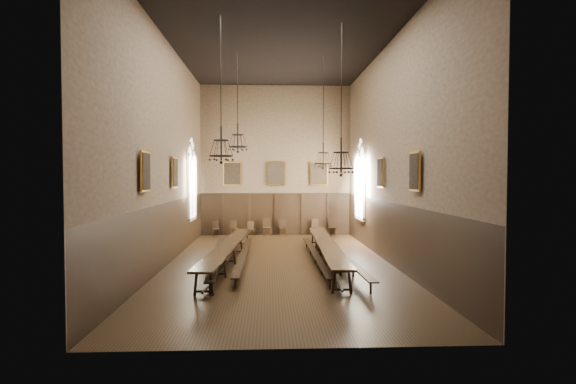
{
  "coord_description": "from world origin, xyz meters",
  "views": [
    {
      "loc": [
        -0.44,
        -18.07,
        3.54
      ],
      "look_at": [
        0.42,
        1.5,
        2.86
      ],
      "focal_mm": 28.0,
      "sensor_mm": 36.0,
      "label": 1
    }
  ],
  "objects": [
    {
      "name": "portrait_left_0",
      "position": [
        -4.38,
        1.0,
        3.7
      ],
      "size": [
        0.12,
        1.0,
        1.3
      ],
      "color": "gold",
      "rests_on": "wall_left"
    },
    {
      "name": "chair_7",
      "position": [
        3.39,
        8.55,
        0.31
      ],
      "size": [
        0.47,
        0.47,
        1.02
      ],
      "rotation": [
        0.0,
        0.0,
        -0.04
      ],
      "color": "black",
      "rests_on": "floor"
    },
    {
      "name": "window_left",
      "position": [
        -4.43,
        5.5,
        3.4
      ],
      "size": [
        0.2,
        2.2,
        4.6
      ],
      "primitive_type": null,
      "color": "white",
      "rests_on": "wall_left"
    },
    {
      "name": "chandelier_back_left",
      "position": [
        -1.8,
        2.0,
        5.15
      ],
      "size": [
        0.83,
        0.83,
        4.29
      ],
      "color": "black",
      "rests_on": "ceiling"
    },
    {
      "name": "chandelier_front_left",
      "position": [
        -2.05,
        -2.62,
        4.57
      ],
      "size": [
        0.83,
        0.83,
        4.91
      ],
      "color": "black",
      "rests_on": "ceiling"
    },
    {
      "name": "portrait_right_0",
      "position": [
        4.38,
        1.0,
        3.7
      ],
      "size": [
        0.12,
        1.0,
        1.3
      ],
      "color": "gold",
      "rests_on": "wall_right"
    },
    {
      "name": "window_right",
      "position": [
        4.43,
        5.5,
        3.4
      ],
      "size": [
        0.2,
        2.2,
        4.6
      ],
      "primitive_type": null,
      "color": "white",
      "rests_on": "wall_right"
    },
    {
      "name": "table_right",
      "position": [
        1.92,
        0.06,
        0.42
      ],
      "size": [
        1.1,
        10.72,
        0.83
      ],
      "rotation": [
        0.0,
        0.0,
        -0.03
      ],
      "color": "black",
      "rests_on": "floor"
    },
    {
      "name": "chandelier_back_right",
      "position": [
        2.07,
        2.36,
        4.5
      ],
      "size": [
        0.77,
        0.77,
        5.02
      ],
      "color": "black",
      "rests_on": "ceiling"
    },
    {
      "name": "bench_left_outer",
      "position": [
        -2.5,
        0.14,
        0.3
      ],
      "size": [
        1.0,
        10.55,
        0.47
      ],
      "rotation": [
        0.0,
        0.0,
        0.07
      ],
      "color": "black",
      "rests_on": "floor"
    },
    {
      "name": "chandelier_front_right",
      "position": [
        2.17,
        -2.05,
        4.17
      ],
      "size": [
        0.89,
        0.89,
        5.33
      ],
      "color": "black",
      "rests_on": "ceiling"
    },
    {
      "name": "portrait_back_1",
      "position": [
        0.0,
        8.88,
        3.7
      ],
      "size": [
        1.1,
        0.12,
        1.4
      ],
      "color": "gold",
      "rests_on": "wall_back"
    },
    {
      "name": "bench_right_inner",
      "position": [
        1.47,
        -0.01,
        0.26
      ],
      "size": [
        0.29,
        9.14,
        0.41
      ],
      "rotation": [
        0.0,
        0.0,
        0.0
      ],
      "color": "black",
      "rests_on": "floor"
    },
    {
      "name": "bench_left_inner",
      "position": [
        -1.45,
        0.22,
        0.26
      ],
      "size": [
        0.33,
        9.13,
        0.41
      ],
      "rotation": [
        0.0,
        0.0,
        -0.01
      ],
      "color": "black",
      "rests_on": "floor"
    },
    {
      "name": "floor",
      "position": [
        0.0,
        0.0,
        -0.01
      ],
      "size": [
        9.0,
        18.0,
        0.02
      ],
      "primitive_type": "cube",
      "color": "black",
      "rests_on": "ground"
    },
    {
      "name": "chair_0",
      "position": [
        -3.55,
        8.6,
        0.26
      ],
      "size": [
        0.46,
        0.46,
        0.86
      ],
      "rotation": [
        0.0,
        0.0,
        0.24
      ],
      "color": "black",
      "rests_on": "floor"
    },
    {
      "name": "wall_front",
      "position": [
        0.0,
        -9.01,
        4.5
      ],
      "size": [
        9.0,
        0.02,
        9.0
      ],
      "primitive_type": "cube",
      "color": "#826A50",
      "rests_on": "ground"
    },
    {
      "name": "wall_right",
      "position": [
        4.51,
        0.0,
        4.5
      ],
      "size": [
        0.02,
        18.0,
        9.0
      ],
      "primitive_type": "cube",
      "color": "#826A50",
      "rests_on": "ground"
    },
    {
      "name": "chair_2",
      "position": [
        -1.48,
        8.52,
        0.26
      ],
      "size": [
        0.47,
        0.47,
        0.86
      ],
      "rotation": [
        0.0,
        0.0,
        0.28
      ],
      "color": "black",
      "rests_on": "floor"
    },
    {
      "name": "chair_4",
      "position": [
        0.42,
        8.59,
        0.29
      ],
      "size": [
        0.46,
        0.46,
        0.96
      ],
      "rotation": [
        0.0,
        0.0,
        0.08
      ],
      "color": "black",
      "rests_on": "floor"
    },
    {
      "name": "chair_6",
      "position": [
        2.4,
        8.6,
        0.3
      ],
      "size": [
        0.53,
        0.53,
        0.98
      ],
      "rotation": [
        0.0,
        0.0,
        0.25
      ],
      "color": "black",
      "rests_on": "floor"
    },
    {
      "name": "portrait_back_2",
      "position": [
        2.6,
        8.88,
        3.7
      ],
      "size": [
        1.1,
        0.12,
        1.4
      ],
      "color": "gold",
      "rests_on": "wall_back"
    },
    {
      "name": "wall_left",
      "position": [
        -4.51,
        0.0,
        4.5
      ],
      "size": [
        0.02,
        18.0,
        9.0
      ],
      "primitive_type": "cube",
      "color": "#826A50",
      "rests_on": "ground"
    },
    {
      "name": "ceiling",
      "position": [
        0.0,
        0.0,
        9.01
      ],
      "size": [
        9.0,
        18.0,
        0.02
      ],
      "primitive_type": "cube",
      "color": "black",
      "rests_on": "ground"
    },
    {
      "name": "portrait_right_1",
      "position": [
        4.38,
        -3.5,
        3.7
      ],
      "size": [
        0.12,
        1.0,
        1.3
      ],
      "color": "gold",
      "rests_on": "wall_right"
    },
    {
      "name": "portrait_left_1",
      "position": [
        -4.38,
        -3.5,
        3.7
      ],
      "size": [
        0.12,
        1.0,
        1.3
      ],
      "color": "gold",
      "rests_on": "wall_left"
    },
    {
      "name": "table_left",
      "position": [
        -2.05,
        -0.05,
        0.41
      ],
      "size": [
        1.42,
        10.54,
        0.82
      ],
      "rotation": [
        0.0,
        0.0,
        -0.07
      ],
      "color": "black",
      "rests_on": "floor"
    },
    {
      "name": "wall_back",
      "position": [
        0.0,
        9.01,
        4.5
      ],
      "size": [
        9.0,
        0.02,
        9.0
      ],
      "primitive_type": "cube",
      "color": "#826A50",
      "rests_on": "ground"
    },
    {
      "name": "wainscot_panelling",
      "position": [
        0.0,
        0.0,
        1.25
      ],
      "size": [
        9.0,
        18.0,
        2.5
      ],
      "primitive_type": null,
      "color": "black",
      "rests_on": "floor"
    },
    {
      "name": "chair_1",
      "position": [
        -2.5,
        8.55,
        0.27
      ],
      "size": [
        0.47,
        0.47,
        0.9
      ],
      "rotation": [
        0.0,
        0.0,
        0.2
      ],
      "color": "black",
      "rests_on": "floor"
    },
    {
      "name": "bench_right_outer",
      "position": [
        2.47,
        -0.12,
        0.29
      ],
      "size": [
        0.65,
        10.24,
        0.46
      ],
      "rotation": [
        0.0,
        0.0,
        0.03
      ],
      "color": "black",
      "rests_on": "floor"
    },
    {
      "name": "portrait_back_0",
      "position": [
        -2.6,
        8.88,
        3.7
      ],
      "size": [
        1.1,
        0.12,
        1.4
      ],
      "color": "gold",
      "rests_on": "wall_back"
    },
    {
      "name": "chair_3",
      "position": [
        -0.53,
        8.56,
        0.31
      ],
      "size": [
        0.51,
        0.51,
        1.03
      ],
      "rotation": [
        0.0,
        0.0,
        0.13
      ],
      "color": "black",
      "rests_on": "floor"
    }
  ]
}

